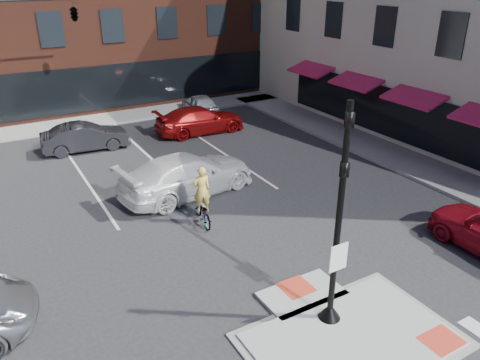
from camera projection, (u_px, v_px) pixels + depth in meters
ground at (339, 329)px, 12.36m from camera, size 120.00×120.00×0.00m
refuge_island at (345, 334)px, 12.14m from camera, size 5.40×4.65×0.13m
sidewalk_e at (369, 145)px, 25.15m from camera, size 3.00×24.00×0.15m
sidewalk_n at (153, 111)px, 31.05m from camera, size 26.00×3.00×0.15m
signal_pole at (336, 247)px, 11.70m from camera, size 0.60×0.60×5.98m
mast_arm_signal at (44, 26)px, 22.41m from camera, size 6.10×2.24×8.00m
white_pickup at (188, 175)px, 19.54m from camera, size 6.22×3.29×1.72m
bg_car_dark at (85, 137)px, 24.32m from camera, size 4.51×1.93×1.45m
bg_car_silver at (200, 104)px, 30.39m from camera, size 2.11×4.16×1.36m
bg_car_red at (200, 120)px, 26.95m from camera, size 5.26×2.25×1.51m
cyclist at (202, 204)px, 17.30m from camera, size 0.90×1.86×2.25m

